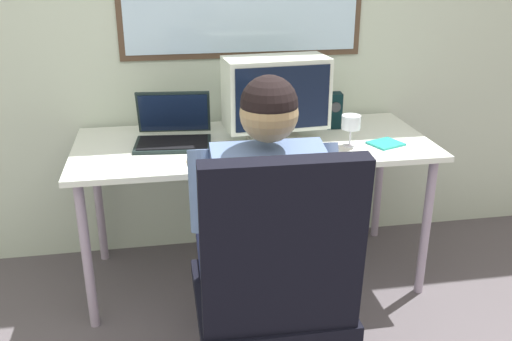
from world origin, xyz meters
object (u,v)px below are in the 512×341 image
(crt_monitor, at_px, (276,94))
(laptop, at_px, (173,129))
(desk, at_px, (253,154))
(desk_speaker, at_px, (334,110))
(person_seated, at_px, (262,226))
(cd_case, at_px, (386,144))
(wine_glass, at_px, (351,124))
(office_chair, at_px, (276,281))

(crt_monitor, distance_m, laptop, 0.51)
(desk, relative_size, desk_speaker, 9.28)
(person_seated, xyz_separation_m, cd_case, (0.69, 0.54, 0.10))
(wine_glass, bearing_deg, desk_speaker, 88.10)
(office_chair, height_order, person_seated, person_seated)
(office_chair, bearing_deg, crt_monitor, 78.40)
(office_chair, relative_size, crt_monitor, 2.13)
(laptop, relative_size, wine_glass, 2.57)
(desk, bearing_deg, laptop, 169.29)
(office_chair, height_order, laptop, office_chair)
(office_chair, bearing_deg, desk_speaker, 64.35)
(desk_speaker, bearing_deg, office_chair, -115.65)
(desk_speaker, height_order, cd_case, desk_speaker)
(crt_monitor, height_order, desk_speaker, crt_monitor)
(person_seated, height_order, laptop, person_seated)
(person_seated, bearing_deg, cd_case, 37.81)
(office_chair, bearing_deg, person_seated, 88.76)
(office_chair, bearing_deg, wine_glass, 57.47)
(crt_monitor, bearing_deg, wine_glass, -22.28)
(office_chair, height_order, desk_speaker, office_chair)
(laptop, distance_m, desk_speaker, 0.82)
(desk, xyz_separation_m, office_chair, (-0.09, -0.96, -0.09))
(office_chair, xyz_separation_m, desk_speaker, (0.53, 1.11, 0.25))
(desk, height_order, person_seated, person_seated)
(desk_speaker, bearing_deg, crt_monitor, -155.28)
(person_seated, relative_size, laptop, 3.24)
(laptop, bearing_deg, desk, -10.71)
(wine_glass, bearing_deg, cd_case, -4.23)
(laptop, height_order, desk_speaker, laptop)
(person_seated, height_order, wine_glass, person_seated)
(person_seated, bearing_deg, wine_glass, 46.69)
(office_chair, distance_m, crt_monitor, 1.05)
(wine_glass, relative_size, desk_speaker, 0.81)
(desk, xyz_separation_m, laptop, (-0.37, 0.07, 0.13))
(office_chair, relative_size, wine_glass, 7.14)
(office_chair, height_order, wine_glass, office_chair)
(laptop, distance_m, wine_glass, 0.83)
(person_seated, distance_m, laptop, 0.83)
(crt_monitor, xyz_separation_m, cd_case, (0.50, -0.15, -0.22))
(laptop, height_order, cd_case, laptop)
(desk, height_order, cd_case, cd_case)
(crt_monitor, height_order, cd_case, crt_monitor)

